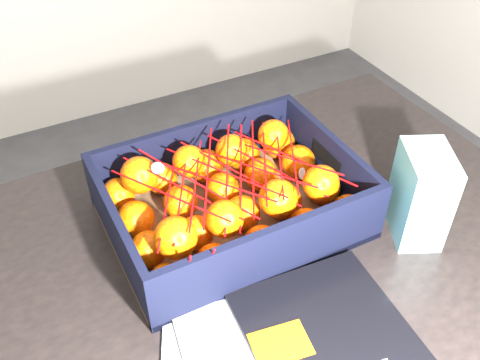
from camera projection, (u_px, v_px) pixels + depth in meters
name	position (u px, v px, depth m)	size (l,w,h in m)	color
table	(222.00, 329.00, 0.86)	(1.21, 0.82, 0.75)	black
produce_crate	(231.00, 205.00, 0.88)	(0.39, 0.29, 0.11)	brown
clementine_heap	(232.00, 196.00, 0.87)	(0.37, 0.27, 0.11)	#E14E04
mesh_net	(231.00, 177.00, 0.83)	(0.32, 0.26, 0.09)	red
retail_carton	(421.00, 195.00, 0.83)	(0.07, 0.10, 0.15)	white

